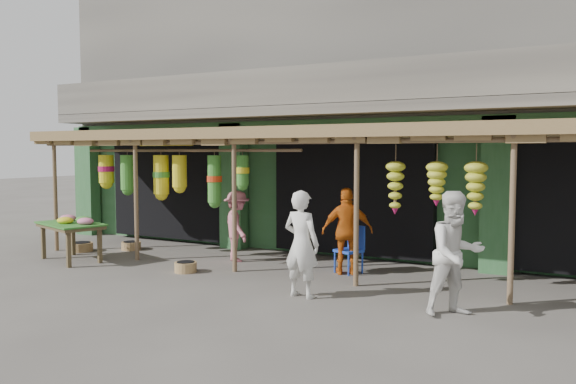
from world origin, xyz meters
The scene contains 12 objects.
ground centered at (0.00, 0.00, 0.00)m, with size 80.00×80.00×0.00m, color #514C47.
building centered at (0.00, 4.87, 3.37)m, with size 16.40×6.80×7.00m.
awning centered at (-0.13, 0.80, 2.58)m, with size 14.00×2.70×2.79m.
flower_table centered at (-5.16, -0.91, 0.77)m, with size 1.80×1.37×0.95m.
blue_chair centered at (0.53, 0.79, 0.51)m, with size 0.57×0.58×0.91m.
basket_left centered at (-5.03, 0.70, 0.09)m, with size 0.45×0.45×0.19m, color #996F45.
basket_mid centered at (-5.90, -0.01, 0.10)m, with size 0.53×0.53×0.20m, color olive.
basket_right centered at (-2.31, -0.68, 0.10)m, with size 0.43×0.43×0.19m, color brown.
person_front centered at (0.49, -1.30, 0.86)m, with size 0.63×0.41×1.71m, color silver.
person_right centered at (2.88, -1.19, 0.89)m, with size 0.86×0.67×1.77m, color silver.
person_vendor centered at (0.51, 0.61, 0.82)m, with size 0.97×0.40×1.65m, color #CD5D13.
person_shopper centered at (-2.03, 0.70, 0.75)m, with size 0.97×0.56×1.50m, color #CF6E7E.
Camera 1 is at (4.44, -9.22, 2.32)m, focal length 35.00 mm.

